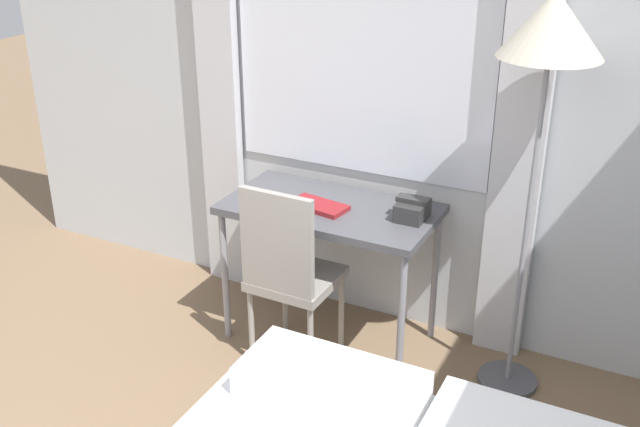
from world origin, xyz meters
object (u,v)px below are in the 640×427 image
desk_chair (289,268)px  telephone (412,209)px  desk (330,219)px  standing_lamp (550,48)px  book (319,206)px

desk_chair → telephone: 0.67m
desk → telephone: bearing=5.4°
standing_lamp → book: 1.33m
standing_lamp → telephone: (-0.55, 0.02, -0.83)m
desk → book: 0.11m
desk_chair → standing_lamp: bearing=18.1°
telephone → book: (-0.46, -0.09, -0.04)m
desk → book: size_ratio=3.46×
desk → desk_chair: 0.35m
standing_lamp → telephone: standing_lamp is taller
book → telephone: bearing=11.3°
desk → desk_chair: desk_chair is taller
desk_chair → book: 0.35m
telephone → desk: bearing=-174.6°
standing_lamp → desk: bearing=-178.7°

